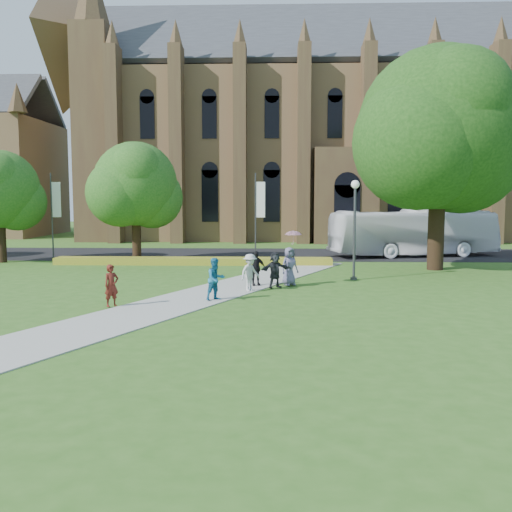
{
  "coord_description": "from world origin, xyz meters",
  "views": [
    {
      "loc": [
        3.32,
        -23.51,
        4.32
      ],
      "look_at": [
        2.44,
        3.1,
        1.6
      ],
      "focal_mm": 40.0,
      "sensor_mm": 36.0,
      "label": 1
    }
  ],
  "objects_px": {
    "streetlamp": "(355,218)",
    "pedestrian_0": "(111,285)",
    "large_tree": "(439,129)",
    "tour_coach": "(414,233)"
  },
  "relations": [
    {
      "from": "streetlamp",
      "to": "large_tree",
      "type": "bearing_deg",
      "value": 39.29
    },
    {
      "from": "streetlamp",
      "to": "pedestrian_0",
      "type": "bearing_deg",
      "value": -143.16
    },
    {
      "from": "streetlamp",
      "to": "tour_coach",
      "type": "height_order",
      "value": "streetlamp"
    },
    {
      "from": "tour_coach",
      "to": "pedestrian_0",
      "type": "height_order",
      "value": "tour_coach"
    },
    {
      "from": "tour_coach",
      "to": "large_tree",
      "type": "bearing_deg",
      "value": 162.06
    },
    {
      "from": "streetlamp",
      "to": "pedestrian_0",
      "type": "relative_size",
      "value": 3.13
    },
    {
      "from": "large_tree",
      "to": "tour_coach",
      "type": "relative_size",
      "value": 1.05
    },
    {
      "from": "streetlamp",
      "to": "pedestrian_0",
      "type": "xyz_separation_m",
      "value": [
        -10.63,
        -7.96,
        -2.42
      ]
    },
    {
      "from": "pedestrian_0",
      "to": "tour_coach",
      "type": "bearing_deg",
      "value": 6.33
    },
    {
      "from": "large_tree",
      "to": "streetlamp",
      "type": "bearing_deg",
      "value": -140.71
    }
  ]
}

